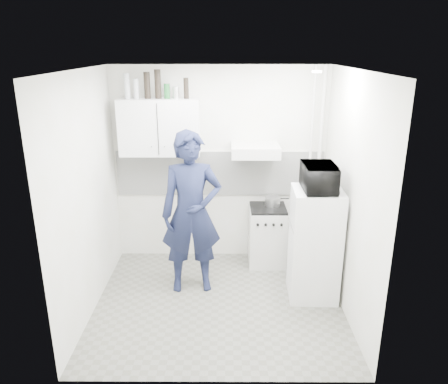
{
  "coord_description": "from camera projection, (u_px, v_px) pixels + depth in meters",
  "views": [
    {
      "loc": [
        0.08,
        -4.37,
        2.82
      ],
      "look_at": [
        0.06,
        0.3,
        1.25
      ],
      "focal_mm": 35.0,
      "sensor_mm": 36.0,
      "label": 1
    }
  ],
  "objects": [
    {
      "name": "floor",
      "position": [
        219.0,
        303.0,
        5.04
      ],
      "size": [
        2.8,
        2.8,
        0.0
      ],
      "primitive_type": "plane",
      "color": "#57574C",
      "rests_on": "ground"
    },
    {
      "name": "wall_right",
      "position": [
        350.0,
        197.0,
        4.62
      ],
      "size": [
        0.0,
        2.6,
        2.6
      ],
      "primitive_type": "plane",
      "rotation": [
        1.57,
        0.0,
        -1.57
      ],
      "color": "beige",
      "rests_on": "floor"
    },
    {
      "name": "ceiling",
      "position": [
        218.0,
        70.0,
        4.21
      ],
      "size": [
        2.8,
        2.8,
        0.0
      ],
      "primitive_type": "plane",
      "color": "white",
      "rests_on": "wall_back"
    },
    {
      "name": "person",
      "position": [
        191.0,
        213.0,
        5.07
      ],
      "size": [
        0.75,
        0.54,
        1.94
      ],
      "primitive_type": "imported",
      "rotation": [
        0.0,
        0.0,
        0.11
      ],
      "color": "#141934",
      "rests_on": "floor"
    },
    {
      "name": "ceiling_spot_fixture",
      "position": [
        317.0,
        72.0,
        4.41
      ],
      "size": [
        0.1,
        0.1,
        0.02
      ],
      "primitive_type": "cylinder",
      "color": "white",
      "rests_on": "ceiling"
    },
    {
      "name": "bottle_b",
      "position": [
        136.0,
        89.0,
        5.32
      ],
      "size": [
        0.06,
        0.06,
        0.24
      ],
      "primitive_type": "cylinder",
      "color": "#B2B7BC",
      "rests_on": "upper_cabinet"
    },
    {
      "name": "wall_left",
      "position": [
        87.0,
        196.0,
        4.63
      ],
      "size": [
        0.0,
        2.6,
        2.6
      ],
      "primitive_type": "plane",
      "rotation": [
        1.57,
        0.0,
        1.57
      ],
      "color": "beige",
      "rests_on": "floor"
    },
    {
      "name": "saucepan",
      "position": [
        272.0,
        201.0,
        5.78
      ],
      "size": [
        0.21,
        0.21,
        0.11
      ],
      "primitive_type": "cylinder",
      "color": "silver",
      "rests_on": "stove_top"
    },
    {
      "name": "microwave",
      "position": [
        319.0,
        178.0,
        4.75
      ],
      "size": [
        0.52,
        0.36,
        0.29
      ],
      "primitive_type": "imported",
      "rotation": [
        0.0,
        0.0,
        1.58
      ],
      "color": "black",
      "rests_on": "fridge"
    },
    {
      "name": "canister_b",
      "position": [
        176.0,
        93.0,
        5.34
      ],
      "size": [
        0.08,
        0.08,
        0.15
      ],
      "primitive_type": "cylinder",
      "color": "silver",
      "rests_on": "upper_cabinet"
    },
    {
      "name": "range_hood",
      "position": [
        255.0,
        150.0,
        5.49
      ],
      "size": [
        0.6,
        0.5,
        0.14
      ],
      "primitive_type": "cube",
      "color": "beige",
      "rests_on": "wall_back"
    },
    {
      "name": "bottle_a",
      "position": [
        127.0,
        86.0,
        5.31
      ],
      "size": [
        0.07,
        0.07,
        0.3
      ],
      "primitive_type": "cylinder",
      "color": "#B2B7BC",
      "rests_on": "upper_cabinet"
    },
    {
      "name": "canister_a",
      "position": [
        167.0,
        91.0,
        5.33
      ],
      "size": [
        0.07,
        0.07,
        0.18
      ],
      "primitive_type": "cylinder",
      "color": "#144C1E",
      "rests_on": "upper_cabinet"
    },
    {
      "name": "bottle_e",
      "position": [
        186.0,
        88.0,
        5.32
      ],
      "size": [
        0.06,
        0.06,
        0.25
      ],
      "primitive_type": "cylinder",
      "color": "black",
      "rests_on": "upper_cabinet"
    },
    {
      "name": "stove",
      "position": [
        267.0,
        236.0,
        5.86
      ],
      "size": [
        0.49,
        0.49,
        0.78
      ],
      "primitive_type": "cube",
      "color": "beige",
      "rests_on": "floor"
    },
    {
      "name": "bottle_c",
      "position": [
        147.0,
        85.0,
        5.31
      ],
      "size": [
        0.08,
        0.08,
        0.32
      ],
      "primitive_type": "cylinder",
      "color": "black",
      "rests_on": "upper_cabinet"
    },
    {
      "name": "upper_cabinet",
      "position": [
        160.0,
        127.0,
        5.47
      ],
      "size": [
        1.0,
        0.35,
        0.7
      ],
      "primitive_type": "cube",
      "color": "silver",
      "rests_on": "wall_back"
    },
    {
      "name": "stove_top",
      "position": [
        268.0,
        208.0,
        5.73
      ],
      "size": [
        0.47,
        0.47,
        0.03
      ],
      "primitive_type": "cube",
      "color": "black",
      "rests_on": "stove"
    },
    {
      "name": "fridge",
      "position": [
        314.0,
        244.0,
        5.0
      ],
      "size": [
        0.56,
        0.56,
        1.31
      ],
      "primitive_type": "cube",
      "rotation": [
        0.0,
        0.0,
        -0.04
      ],
      "color": "silver",
      "rests_on": "floor"
    },
    {
      "name": "wall_back",
      "position": [
        220.0,
        166.0,
        5.81
      ],
      "size": [
        2.8,
        0.0,
        2.8
      ],
      "primitive_type": "plane",
      "rotation": [
        1.57,
        0.0,
        0.0
      ],
      "color": "beige",
      "rests_on": "floor"
    },
    {
      "name": "backsplash",
      "position": [
        220.0,
        173.0,
        5.83
      ],
      "size": [
        2.74,
        0.03,
        0.6
      ],
      "primitive_type": "cube",
      "color": "white",
      "rests_on": "wall_back"
    },
    {
      "name": "bottle_d",
      "position": [
        158.0,
        84.0,
        5.31
      ],
      "size": [
        0.08,
        0.08,
        0.35
      ],
      "primitive_type": "cylinder",
      "color": "black",
      "rests_on": "upper_cabinet"
    },
    {
      "name": "pipe_b",
      "position": [
        309.0,
        167.0,
        5.73
      ],
      "size": [
        0.04,
        0.04,
        2.6
      ],
      "primitive_type": "cylinder",
      "color": "beige",
      "rests_on": "floor"
    },
    {
      "name": "pipe_a",
      "position": [
        319.0,
        167.0,
        5.73
      ],
      "size": [
        0.05,
        0.05,
        2.6
      ],
      "primitive_type": "cylinder",
      "color": "beige",
      "rests_on": "floor"
    }
  ]
}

